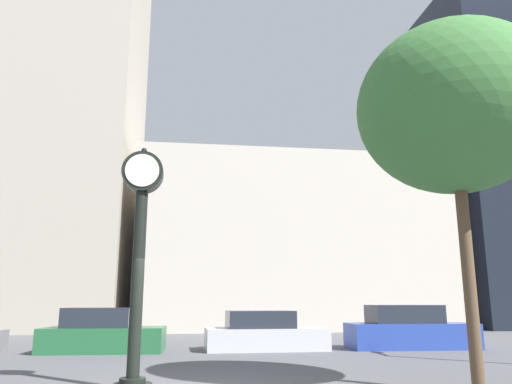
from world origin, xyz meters
The scene contains 8 objects.
building_tall_tower centered at (-9.27, 24.00, 19.74)m, with size 10.40×12.00×39.48m.
building_storefront_row centered at (6.46, 24.00, 5.32)m, with size 19.15×12.00×10.64m.
building_glass_modern centered at (22.81, 24.00, 11.91)m, with size 10.73×12.00×23.82m.
street_clock centered at (-1.18, 0.53, 2.81)m, with size 0.85×0.76×4.84m.
car_green centered at (-3.00, 8.24, 0.61)m, with size 4.09×2.10×1.46m.
car_silver centered at (2.54, 8.26, 0.56)m, with size 4.27×2.00×1.35m.
car_blue centered at (7.86, 8.05, 0.65)m, with size 4.63×1.84×1.55m.
bare_tree centered at (5.17, -0.75, 5.56)m, with size 3.95×3.95×7.35m.
Camera 1 is at (-0.18, -9.83, 1.64)m, focal length 35.00 mm.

